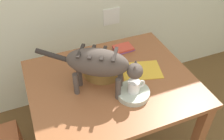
% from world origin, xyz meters
% --- Properties ---
extents(dining_table, '(1.14, 0.94, 0.75)m').
position_xyz_m(dining_table, '(0.01, 1.33, 0.66)').
color(dining_table, '#945632').
rests_on(dining_table, ground_plane).
extents(cat, '(0.59, 0.39, 0.34)m').
position_xyz_m(cat, '(-0.10, 1.27, 0.99)').
color(cat, '#4D423A').
rests_on(cat, dining_table).
extents(saucer_bowl, '(0.22, 0.22, 0.04)m').
position_xyz_m(saucer_bowl, '(0.08, 1.15, 0.77)').
color(saucer_bowl, '#B2BBA8').
rests_on(saucer_bowl, dining_table).
extents(coffee_mug, '(0.12, 0.08, 0.08)m').
position_xyz_m(coffee_mug, '(0.09, 1.15, 0.83)').
color(coffee_mug, white).
rests_on(coffee_mug, saucer_bowl).
extents(magazine, '(0.33, 0.27, 0.01)m').
position_xyz_m(magazine, '(0.25, 1.35, 0.76)').
color(magazine, gold).
rests_on(magazine, dining_table).
extents(book_stack, '(0.16, 0.12, 0.03)m').
position_xyz_m(book_stack, '(0.23, 1.65, 0.77)').
color(book_stack, '#8A4E94').
rests_on(book_stack, dining_table).
extents(wicker_basket, '(0.29, 0.29, 0.09)m').
position_xyz_m(wicker_basket, '(-0.02, 1.45, 0.80)').
color(wicker_basket, olive).
rests_on(wicker_basket, dining_table).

